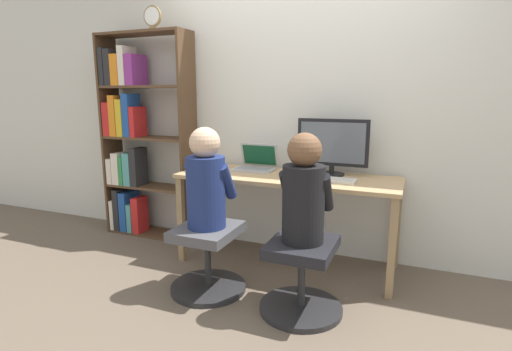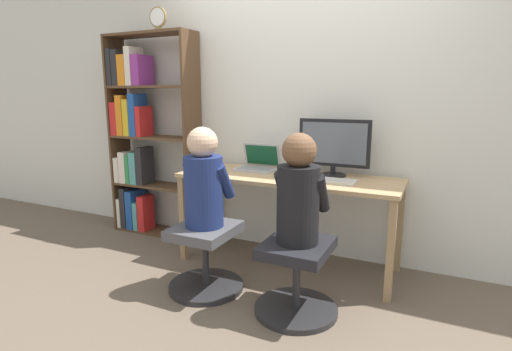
{
  "view_description": "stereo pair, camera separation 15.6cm",
  "coord_description": "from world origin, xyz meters",
  "px_view_note": "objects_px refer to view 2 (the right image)",
  "views": [
    {
      "loc": [
        0.96,
        -2.66,
        1.38
      ],
      "look_at": [
        -0.2,
        0.13,
        0.77
      ],
      "focal_mm": 28.0,
      "sensor_mm": 36.0,
      "label": 1
    },
    {
      "loc": [
        1.1,
        -2.59,
        1.38
      ],
      "look_at": [
        -0.2,
        0.13,
        0.77
      ],
      "focal_mm": 28.0,
      "sensor_mm": 36.0,
      "label": 2
    }
  ],
  "objects_px": {
    "laptop": "(257,165)",
    "bookshelf": "(141,141)",
    "office_chair_left": "(296,276)",
    "desk_clock": "(158,18)",
    "office_chair_right": "(205,256)",
    "person_at_monitor": "(298,193)",
    "person_at_laptop": "(204,182)",
    "desktop_monitor": "(334,147)",
    "keyboard": "(326,180)"
  },
  "relations": [
    {
      "from": "laptop",
      "to": "bookshelf",
      "type": "distance_m",
      "value": 1.3
    },
    {
      "from": "office_chair_left",
      "to": "desk_clock",
      "type": "height_order",
      "value": "desk_clock"
    },
    {
      "from": "office_chair_right",
      "to": "person_at_monitor",
      "type": "distance_m",
      "value": 0.88
    },
    {
      "from": "person_at_laptop",
      "to": "laptop",
      "type": "bearing_deg",
      "value": 86.54
    },
    {
      "from": "desktop_monitor",
      "to": "bookshelf",
      "type": "distance_m",
      "value": 1.94
    },
    {
      "from": "person_at_laptop",
      "to": "bookshelf",
      "type": "bearing_deg",
      "value": 147.45
    },
    {
      "from": "keyboard",
      "to": "desk_clock",
      "type": "relative_size",
      "value": 2.21
    },
    {
      "from": "person_at_monitor",
      "to": "office_chair_right",
      "type": "bearing_deg",
      "value": 178.74
    },
    {
      "from": "office_chair_left",
      "to": "desk_clock",
      "type": "distance_m",
      "value": 2.53
    },
    {
      "from": "bookshelf",
      "to": "desktop_monitor",
      "type": "bearing_deg",
      "value": 0.14
    },
    {
      "from": "desktop_monitor",
      "to": "person_at_monitor",
      "type": "distance_m",
      "value": 0.84
    },
    {
      "from": "office_chair_right",
      "to": "desktop_monitor",
      "type": "bearing_deg",
      "value": 49.21
    },
    {
      "from": "desktop_monitor",
      "to": "office_chair_left",
      "type": "xyz_separation_m",
      "value": [
        0.0,
        -0.82,
        -0.73
      ]
    },
    {
      "from": "desktop_monitor",
      "to": "laptop",
      "type": "xyz_separation_m",
      "value": [
        -0.65,
        -0.03,
        -0.18
      ]
    },
    {
      "from": "keyboard",
      "to": "bookshelf",
      "type": "bearing_deg",
      "value": 173.16
    },
    {
      "from": "person_at_laptop",
      "to": "desk_clock",
      "type": "distance_m",
      "value": 1.72
    },
    {
      "from": "person_at_laptop",
      "to": "bookshelf",
      "type": "xyz_separation_m",
      "value": [
        -1.24,
        0.79,
        0.14
      ]
    },
    {
      "from": "office_chair_left",
      "to": "person_at_monitor",
      "type": "bearing_deg",
      "value": 90.0
    },
    {
      "from": "desk_clock",
      "to": "person_at_laptop",
      "type": "bearing_deg",
      "value": -38.76
    },
    {
      "from": "desktop_monitor",
      "to": "keyboard",
      "type": "distance_m",
      "value": 0.32
    },
    {
      "from": "office_chair_left",
      "to": "desktop_monitor",
      "type": "bearing_deg",
      "value": 90.22
    },
    {
      "from": "person_at_laptop",
      "to": "keyboard",
      "type": "bearing_deg",
      "value": 38.51
    },
    {
      "from": "desk_clock",
      "to": "desktop_monitor",
      "type": "bearing_deg",
      "value": 2.28
    },
    {
      "from": "laptop",
      "to": "desk_clock",
      "type": "xyz_separation_m",
      "value": [
        -0.96,
        -0.03,
        1.25
      ]
    },
    {
      "from": "office_chair_right",
      "to": "person_at_monitor",
      "type": "relative_size",
      "value": 0.79
    },
    {
      "from": "office_chair_right",
      "to": "laptop",
      "type": "bearing_deg",
      "value": 86.56
    },
    {
      "from": "desktop_monitor",
      "to": "person_at_laptop",
      "type": "bearing_deg",
      "value": -130.95
    },
    {
      "from": "person_at_laptop",
      "to": "desktop_monitor",
      "type": "bearing_deg",
      "value": 49.05
    },
    {
      "from": "bookshelf",
      "to": "desk_clock",
      "type": "relative_size",
      "value": 9.84
    },
    {
      "from": "desk_clock",
      "to": "office_chair_right",
      "type": "bearing_deg",
      "value": -38.93
    },
    {
      "from": "keyboard",
      "to": "desk_clock",
      "type": "xyz_separation_m",
      "value": [
        -1.62,
        0.17,
        1.29
      ]
    },
    {
      "from": "desktop_monitor",
      "to": "bookshelf",
      "type": "height_order",
      "value": "bookshelf"
    },
    {
      "from": "office_chair_left",
      "to": "person_at_laptop",
      "type": "relative_size",
      "value": 0.78
    },
    {
      "from": "office_chair_right",
      "to": "desk_clock",
      "type": "height_order",
      "value": "desk_clock"
    },
    {
      "from": "desktop_monitor",
      "to": "desk_clock",
      "type": "xyz_separation_m",
      "value": [
        -1.61,
        -0.06,
        1.07
      ]
    },
    {
      "from": "person_at_monitor",
      "to": "desk_clock",
      "type": "xyz_separation_m",
      "value": [
        -1.61,
        0.75,
        1.25
      ]
    },
    {
      "from": "bookshelf",
      "to": "person_at_laptop",
      "type": "bearing_deg",
      "value": -32.55
    },
    {
      "from": "keyboard",
      "to": "person_at_monitor",
      "type": "height_order",
      "value": "person_at_monitor"
    },
    {
      "from": "laptop",
      "to": "person_at_monitor",
      "type": "distance_m",
      "value": 1.02
    },
    {
      "from": "person_at_monitor",
      "to": "desktop_monitor",
      "type": "bearing_deg",
      "value": 90.22
    },
    {
      "from": "office_chair_right",
      "to": "bookshelf",
      "type": "bearing_deg",
      "value": 147.3
    },
    {
      "from": "laptop",
      "to": "person_at_laptop",
      "type": "bearing_deg",
      "value": -93.46
    },
    {
      "from": "laptop",
      "to": "office_chair_left",
      "type": "bearing_deg",
      "value": -50.64
    },
    {
      "from": "laptop",
      "to": "desktop_monitor",
      "type": "bearing_deg",
      "value": 2.72
    },
    {
      "from": "office_chair_left",
      "to": "person_at_laptop",
      "type": "bearing_deg",
      "value": 178.01
    },
    {
      "from": "person_at_laptop",
      "to": "bookshelf",
      "type": "relative_size",
      "value": 0.36
    },
    {
      "from": "bookshelf",
      "to": "person_at_monitor",
      "type": "bearing_deg",
      "value": -22.76
    },
    {
      "from": "laptop",
      "to": "bookshelf",
      "type": "bearing_deg",
      "value": 178.84
    },
    {
      "from": "desktop_monitor",
      "to": "person_at_laptop",
      "type": "relative_size",
      "value": 0.82
    },
    {
      "from": "office_chair_left",
      "to": "bookshelf",
      "type": "height_order",
      "value": "bookshelf"
    }
  ]
}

